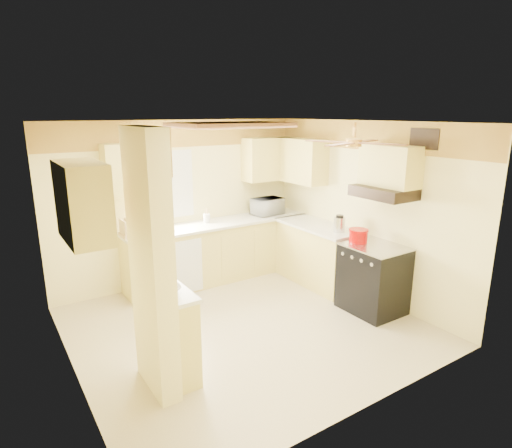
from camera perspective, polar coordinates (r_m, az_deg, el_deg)
floor at (r=5.54m, az=-1.38°, el=-13.44°), size 4.00×4.00×0.00m
ceiling at (r=4.88m, az=-1.57°, el=13.39°), size 4.00×4.00×0.00m
wall_back at (r=6.71m, az=-10.08°, el=2.79°), size 4.00×0.00×4.00m
wall_front at (r=3.68m, az=14.51°, el=-7.56°), size 4.00×0.00×4.00m
wall_left at (r=4.40m, az=-24.23°, el=-4.67°), size 0.00×3.80×3.80m
wall_right at (r=6.32m, az=14.13°, el=1.83°), size 0.00×3.80×3.80m
wallpaper_border at (r=6.56m, az=-10.42°, el=11.77°), size 4.00×0.02×0.40m
partition_column at (r=4.04m, az=-13.77°, el=-5.47°), size 0.20×0.70×2.50m
partition_ledge at (r=4.44m, az=-10.37°, el=-14.72°), size 0.25×0.55×0.90m
ledge_top at (r=4.23m, az=-10.66°, el=-9.16°), size 0.28×0.58×0.04m
lower_cabinets_back at (r=6.87m, az=-4.94°, el=-3.68°), size 3.00×0.60×0.90m
lower_cabinets_right at (r=6.74m, az=8.22°, el=-4.13°), size 0.60×1.40×0.90m
countertop_back at (r=6.72m, az=-4.99°, el=0.10°), size 3.04×0.64×0.04m
countertop_right at (r=6.60m, az=8.31°, el=-0.29°), size 0.64×1.44×0.04m
dishwasher_panel at (r=6.30m, az=-9.60°, el=-5.75°), size 0.58×0.02×0.80m
window at (r=6.55m, az=-12.16°, el=5.07°), size 0.92×0.02×1.02m
upper_cab_back_left at (r=6.17m, az=-16.98°, el=6.99°), size 0.60×0.35×0.70m
upper_cab_back_right at (r=7.21m, az=1.76°, el=8.66°), size 0.90×0.35×0.70m
upper_cab_right at (r=7.00m, az=5.88°, el=8.41°), size 0.35×1.00×0.70m
upper_cab_left_wall at (r=4.04m, az=-22.09°, el=2.73°), size 0.35×0.75×0.70m
upper_cab_over_stove at (r=5.72m, az=17.42°, el=7.40°), size 0.35×0.76×0.52m
stove at (r=5.96m, az=15.36°, el=-6.99°), size 0.68×0.77×0.92m
range_hood at (r=5.70m, az=16.62°, el=4.08°), size 0.50×0.76×0.14m
poster_menu at (r=3.91m, az=-12.77°, el=3.09°), size 0.02×0.42×0.57m
poster_nashville at (r=4.09m, az=-12.25°, el=-5.86°), size 0.02×0.42×0.57m
ceiling_light_panel at (r=5.36m, az=-3.52°, el=13.02°), size 1.35×0.95×0.06m
ceiling_fan at (r=4.97m, az=12.89°, el=10.59°), size 1.15×1.15×0.26m
vent_grate at (r=5.60m, az=21.53°, el=10.52°), size 0.02×0.40×0.25m
microwave at (r=7.17m, az=1.56°, el=2.37°), size 0.52×0.37×0.27m
bowl at (r=4.23m, az=-11.57°, el=-8.46°), size 0.26×0.26×0.06m
dutch_oven at (r=5.91m, az=13.49°, el=-1.48°), size 0.26×0.26×0.18m
kettle at (r=6.24m, az=11.06°, el=-0.01°), size 0.16×0.16×0.25m
dish_rack at (r=6.19m, az=-15.74°, el=-0.67°), size 0.43×0.32×0.24m
utensil_crock at (r=6.70m, az=-6.59°, el=0.80°), size 0.11×0.11×0.22m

